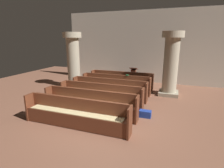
{
  "coord_description": "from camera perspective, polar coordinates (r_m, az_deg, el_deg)",
  "views": [
    {
      "loc": [
        2.2,
        -5.45,
        2.78
      ],
      "look_at": [
        -0.48,
        1.96,
        0.75
      ],
      "focal_mm": 28.29,
      "sensor_mm": 36.0,
      "label": 1
    }
  ],
  "objects": [
    {
      "name": "ground_plane",
      "position": [
        6.51,
        -1.94,
        -10.87
      ],
      "size": [
        19.2,
        19.2,
        0.0
      ],
      "primitive_type": "plane",
      "color": "brown"
    },
    {
      "name": "back_wall",
      "position": [
        11.75,
        9.26,
        11.67
      ],
      "size": [
        10.0,
        0.16,
        4.5
      ],
      "primitive_type": "cube",
      "color": "beige",
      "rests_on": "ground"
    },
    {
      "name": "pew_row_0",
      "position": [
        10.23,
        3.01,
        1.56
      ],
      "size": [
        3.65,
        0.47,
        0.93
      ],
      "color": "brown",
      "rests_on": "ground"
    },
    {
      "name": "pew_row_1",
      "position": [
        9.3,
        1.2,
        0.26
      ],
      "size": [
        3.65,
        0.46,
        0.93
      ],
      "color": "brown",
      "rests_on": "ground"
    },
    {
      "name": "pew_row_2",
      "position": [
        8.38,
        -1.01,
        -1.33
      ],
      "size": [
        3.65,
        0.46,
        0.93
      ],
      "color": "brown",
      "rests_on": "ground"
    },
    {
      "name": "pew_row_3",
      "position": [
        7.49,
        -3.77,
        -3.3
      ],
      "size": [
        3.65,
        0.47,
        0.93
      ],
      "color": "brown",
      "rests_on": "ground"
    },
    {
      "name": "pew_row_4",
      "position": [
        6.63,
        -7.27,
        -5.78
      ],
      "size": [
        3.65,
        0.46,
        0.93
      ],
      "color": "brown",
      "rests_on": "ground"
    },
    {
      "name": "pew_row_5",
      "position": [
        5.82,
        -11.82,
        -8.94
      ],
      "size": [
        3.65,
        0.46,
        0.93
      ],
      "color": "brown",
      "rests_on": "ground"
    },
    {
      "name": "pillar_aisle_side",
      "position": [
        9.14,
        18.49,
        6.5
      ],
      "size": [
        1.02,
        1.02,
        3.13
      ],
      "color": "#9F967E",
      "rests_on": "ground"
    },
    {
      "name": "pillar_far_side",
      "position": [
        10.37,
        -12.39,
        7.77
      ],
      "size": [
        1.02,
        1.02,
        3.13
      ],
      "color": "#9F967E",
      "rests_on": "ground"
    },
    {
      "name": "lectern",
      "position": [
        11.01,
        6.88,
        2.13
      ],
      "size": [
        0.48,
        0.45,
        1.08
      ],
      "color": "#411E13",
      "rests_on": "ground"
    },
    {
      "name": "hymn_book",
      "position": [
        9.22,
        4.98,
        2.88
      ],
      "size": [
        0.15,
        0.19,
        0.03
      ],
      "primitive_type": "cube",
      "color": "#194723",
      "rests_on": "pew_row_1"
    },
    {
      "name": "kneeler_box_blue",
      "position": [
        6.63,
        10.65,
        -9.44
      ],
      "size": [
        0.43,
        0.25,
        0.25
      ],
      "primitive_type": "cube",
      "color": "navy",
      "rests_on": "ground"
    }
  ]
}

